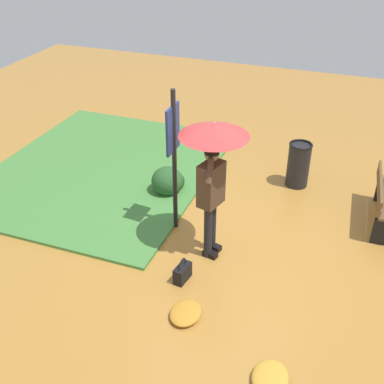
{
  "coord_description": "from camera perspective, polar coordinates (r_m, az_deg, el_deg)",
  "views": [
    {
      "loc": [
        -5.71,
        -1.59,
        4.56
      ],
      "look_at": [
        -0.07,
        0.5,
        0.85
      ],
      "focal_mm": 45.26,
      "sensor_mm": 36.0,
      "label": 1
    }
  ],
  "objects": [
    {
      "name": "ground_plane",
      "position": [
        7.48,
        3.8,
        -5.98
      ],
      "size": [
        18.0,
        18.0,
        0.0
      ],
      "primitive_type": "plane",
      "color": "#B27A33"
    },
    {
      "name": "grass_verge",
      "position": [
        9.53,
        -10.43,
        2.66
      ],
      "size": [
        4.8,
        4.0,
        0.05
      ],
      "color": "#47843D",
      "rests_on": "ground_plane"
    },
    {
      "name": "person_with_umbrella",
      "position": [
        6.51,
        2.46,
        4.1
      ],
      "size": [
        0.96,
        0.96,
        2.04
      ],
      "color": "black",
      "rests_on": "ground_plane"
    },
    {
      "name": "info_sign_post",
      "position": [
        7.08,
        -2.2,
        5.53
      ],
      "size": [
        0.44,
        0.07,
        2.3
      ],
      "color": "black",
      "rests_on": "ground_plane"
    },
    {
      "name": "handbag",
      "position": [
        6.74,
        -1.13,
        -9.48
      ],
      "size": [
        0.32,
        0.18,
        0.37
      ],
      "color": "black",
      "rests_on": "ground_plane"
    },
    {
      "name": "trash_bin",
      "position": [
        8.92,
        12.44,
        3.19
      ],
      "size": [
        0.42,
        0.42,
        0.83
      ],
      "color": "black",
      "rests_on": "ground_plane"
    },
    {
      "name": "shrub_cluster",
      "position": [
        8.57,
        -2.75,
        1.31
      ],
      "size": [
        0.62,
        0.56,
        0.5
      ],
      "color": "#285628",
      "rests_on": "ground_plane"
    },
    {
      "name": "leaf_pile_near_person",
      "position": [
        5.73,
        9.18,
        -20.78
      ],
      "size": [
        0.5,
        0.4,
        0.11
      ],
      "color": "gold",
      "rests_on": "ground_plane"
    },
    {
      "name": "leaf_pile_by_bench",
      "position": [
        6.3,
        -0.76,
        -14.03
      ],
      "size": [
        0.49,
        0.39,
        0.11
      ],
      "color": "#C68428",
      "rests_on": "ground_plane"
    }
  ]
}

